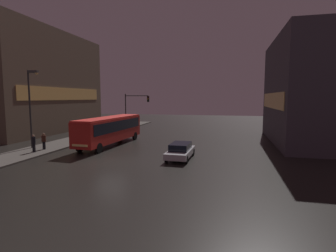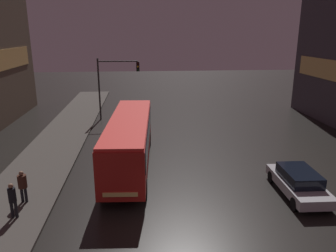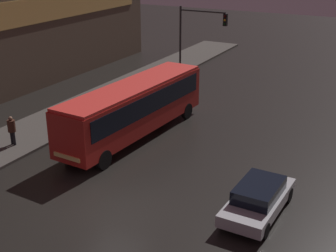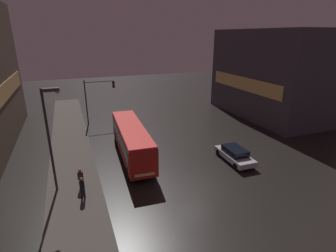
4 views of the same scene
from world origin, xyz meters
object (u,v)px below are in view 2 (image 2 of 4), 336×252
pedestrian_near (22,184)px  car_taxi (299,182)px  traffic_light_main (114,78)px  bus_near (130,137)px  pedestrian_mid (12,198)px

pedestrian_near → car_taxi: bearing=52.5°
traffic_light_main → bus_near: bearing=-81.8°
car_taxi → traffic_light_main: bearing=-55.8°
pedestrian_near → pedestrian_mid: bearing=-35.6°
car_taxi → pedestrian_near: pedestrian_near is taller
pedestrian_near → traffic_light_main: bearing=131.6°
pedestrian_near → bus_near: bearing=94.0°
pedestrian_near → pedestrian_mid: size_ratio=0.98×
bus_near → car_taxi: size_ratio=2.49×
bus_near → car_taxi: bus_near is taller
pedestrian_mid → traffic_light_main: traffic_light_main is taller
car_taxi → pedestrian_mid: 13.90m
bus_near → pedestrian_near: 6.76m
pedestrian_mid → bus_near: bearing=55.1°
bus_near → traffic_light_main: 12.28m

